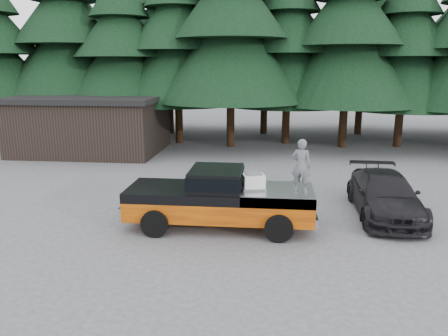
# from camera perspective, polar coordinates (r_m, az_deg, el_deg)

# --- Properties ---
(ground) EXTENTS (120.00, 120.00, 0.00)m
(ground) POSITION_cam_1_polar(r_m,az_deg,el_deg) (13.77, -0.48, -8.24)
(ground) COLOR #48484A
(ground) RESTS_ON ground
(pickup_truck) EXTENTS (6.00, 2.04, 1.33)m
(pickup_truck) POSITION_cam_1_polar(r_m,az_deg,el_deg) (13.88, -0.56, -5.14)
(pickup_truck) COLOR #D05C05
(pickup_truck) RESTS_ON ground
(truck_cab) EXTENTS (1.66, 1.90, 0.59)m
(truck_cab) POSITION_cam_1_polar(r_m,az_deg,el_deg) (13.61, -0.99, -1.29)
(truck_cab) COLOR black
(truck_cab) RESTS_ON pickup_truck
(air_compressor) EXTENTS (0.75, 0.67, 0.44)m
(air_compressor) POSITION_cam_1_polar(r_m,az_deg,el_deg) (13.45, 3.88, -1.84)
(air_compressor) COLOR silver
(air_compressor) RESTS_ON pickup_truck
(man_on_bed) EXTENTS (0.69, 0.56, 1.63)m
(man_on_bed) POSITION_cam_1_polar(r_m,az_deg,el_deg) (13.15, 10.06, 0.30)
(man_on_bed) COLOR #55575D
(man_on_bed) RESTS_ON pickup_truck
(parked_car) EXTENTS (2.10, 4.99, 1.44)m
(parked_car) POSITION_cam_1_polar(r_m,az_deg,el_deg) (15.96, 20.24, -3.30)
(parked_car) COLOR black
(parked_car) RESTS_ON ground
(utility_building) EXTENTS (8.40, 6.40, 3.30)m
(utility_building) POSITION_cam_1_polar(r_m,az_deg,el_deg) (27.05, -16.86, 5.58)
(utility_building) COLOR black
(utility_building) RESTS_ON ground
(treeline) EXTENTS (60.15, 16.05, 17.50)m
(treeline) POSITION_cam_1_polar(r_m,az_deg,el_deg) (30.05, 4.24, 18.42)
(treeline) COLOR black
(treeline) RESTS_ON ground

